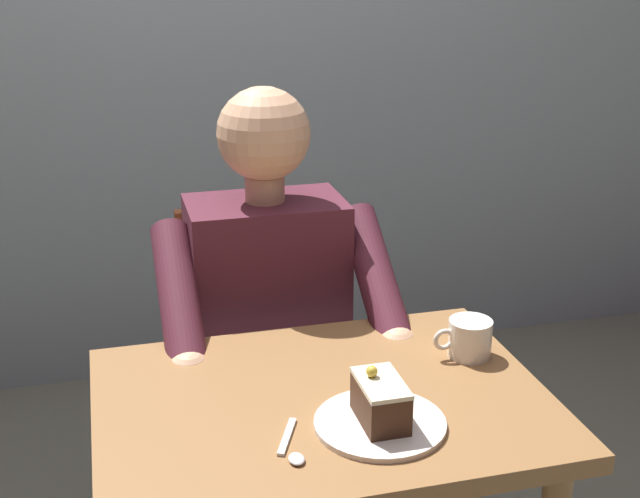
{
  "coord_description": "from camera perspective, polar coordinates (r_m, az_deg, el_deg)",
  "views": [
    {
      "loc": [
        0.35,
        1.32,
        1.55
      ],
      "look_at": [
        -0.02,
        -0.1,
        1.0
      ],
      "focal_mm": 48.06,
      "sensor_mm": 36.0,
      "label": 1
    }
  ],
  "objects": [
    {
      "name": "dining_table",
      "position": [
        1.65,
        0.19,
        -13.61
      ],
      "size": [
        0.82,
        0.6,
        0.75
      ],
      "color": "brown",
      "rests_on": "ground"
    },
    {
      "name": "chair",
      "position": [
        2.23,
        -3.89,
        -7.95
      ],
      "size": [
        0.42,
        0.42,
        0.9
      ],
      "color": "#994827",
      "rests_on": "ground"
    },
    {
      "name": "seated_person",
      "position": [
        2.01,
        -3.04,
        -6.42
      ],
      "size": [
        0.53,
        0.58,
        1.23
      ],
      "color": "#4E1E2C",
      "rests_on": "ground"
    },
    {
      "name": "dessert_plate",
      "position": [
        1.5,
        4.01,
        -11.5
      ],
      "size": [
        0.23,
        0.23,
        0.01
      ],
      "primitive_type": "cylinder",
      "color": "silver",
      "rests_on": "dining_table"
    },
    {
      "name": "cake_slice",
      "position": [
        1.48,
        4.05,
        -10.04
      ],
      "size": [
        0.07,
        0.12,
        0.1
      ],
      "color": "#452919",
      "rests_on": "dessert_plate"
    },
    {
      "name": "coffee_cup",
      "position": [
        1.73,
        9.9,
        -5.82
      ],
      "size": [
        0.12,
        0.09,
        0.08
      ],
      "color": "white",
      "rests_on": "dining_table"
    },
    {
      "name": "dessert_spoon",
      "position": [
        1.43,
        -1.87,
        -13.13
      ],
      "size": [
        0.06,
        0.14,
        0.01
      ],
      "color": "silver",
      "rests_on": "dining_table"
    }
  ]
}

